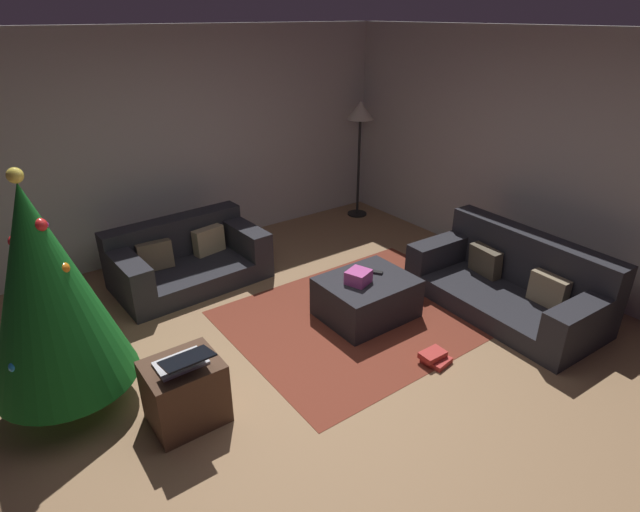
{
  "coord_description": "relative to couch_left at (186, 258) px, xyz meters",
  "views": [
    {
      "loc": [
        -1.9,
        -2.68,
        2.71
      ],
      "look_at": [
        0.49,
        0.6,
        0.75
      ],
      "focal_mm": 28.36,
      "sensor_mm": 36.0,
      "label": 1
    }
  ],
  "objects": [
    {
      "name": "couch_right",
      "position": [
        2.42,
        -2.47,
        0.01
      ],
      "size": [
        1.0,
        1.9,
        0.75
      ],
      "rotation": [
        0.0,
        0.0,
        1.53
      ],
      "color": "#26262B",
      "rests_on": "ground_plane"
    },
    {
      "name": "rear_partition",
      "position": [
        0.15,
        0.9,
        1.04
      ],
      "size": [
        6.4,
        0.12,
        2.6
      ],
      "primitive_type": "cube",
      "color": "#BCB7B2",
      "rests_on": "ground_plane"
    },
    {
      "name": "christmas_tree",
      "position": [
        -1.5,
        -1.4,
        0.76
      ],
      "size": [
        1.0,
        1.0,
        1.86
      ],
      "color": "brown",
      "rests_on": "ground_plane"
    },
    {
      "name": "gift_box",
      "position": [
        1.01,
        -1.75,
        0.21
      ],
      "size": [
        0.26,
        0.25,
        0.13
      ],
      "primitive_type": "cube",
      "rotation": [
        0.0,
        0.0,
        0.34
      ],
      "color": "#B23F8C",
      "rests_on": "ottoman"
    },
    {
      "name": "laptop",
      "position": [
        -0.86,
        -2.11,
        0.29
      ],
      "size": [
        0.34,
        0.38,
        0.16
      ],
      "color": "silver",
      "rests_on": "side_table"
    },
    {
      "name": "book_stack",
      "position": [
        1.11,
        -2.67,
        -0.21
      ],
      "size": [
        0.25,
        0.23,
        0.1
      ],
      "color": "#B7332D",
      "rests_on": "ground_plane"
    },
    {
      "name": "ground_plane",
      "position": [
        0.15,
        -2.24,
        -0.26
      ],
      "size": [
        6.4,
        6.4,
        0.0
      ],
      "primitive_type": "plane",
      "color": "#93704C"
    },
    {
      "name": "corner_lamp",
      "position": [
        2.83,
        0.43,
        1.13
      ],
      "size": [
        0.36,
        0.36,
        1.63
      ],
      "color": "black",
      "rests_on": "ground_plane"
    },
    {
      "name": "couch_left",
      "position": [
        0.0,
        0.0,
        0.0
      ],
      "size": [
        1.63,
        1.0,
        0.66
      ],
      "rotation": [
        0.0,
        0.0,
        3.19
      ],
      "color": "#26262B",
      "rests_on": "ground_plane"
    },
    {
      "name": "side_table",
      "position": [
        -0.86,
        -2.05,
        -0.01
      ],
      "size": [
        0.52,
        0.44,
        0.5
      ],
      "primitive_type": "cube",
      "color": "#4C3323",
      "rests_on": "ground_plane"
    },
    {
      "name": "corner_partition",
      "position": [
        3.29,
        -2.24,
        1.04
      ],
      "size": [
        0.12,
        6.4,
        2.6
      ],
      "primitive_type": "cube",
      "color": "#B5B0AB",
      "rests_on": "ground_plane"
    },
    {
      "name": "area_rug",
      "position": [
        1.13,
        -1.75,
        -0.26
      ],
      "size": [
        2.6,
        2.0,
        0.01
      ],
      "primitive_type": "cube",
      "color": "maroon",
      "rests_on": "ground_plane"
    },
    {
      "name": "ottoman",
      "position": [
        1.13,
        -1.75,
        -0.06
      ],
      "size": [
        0.86,
        0.7,
        0.4
      ],
      "primitive_type": "cube",
      "color": "#26262B",
      "rests_on": "ground_plane"
    },
    {
      "name": "tv_remote",
      "position": [
        1.27,
        -1.69,
        0.15
      ],
      "size": [
        0.13,
        0.16,
        0.02
      ],
      "primitive_type": "cube",
      "rotation": [
        0.0,
        0.0,
        0.58
      ],
      "color": "black",
      "rests_on": "ottoman"
    }
  ]
}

